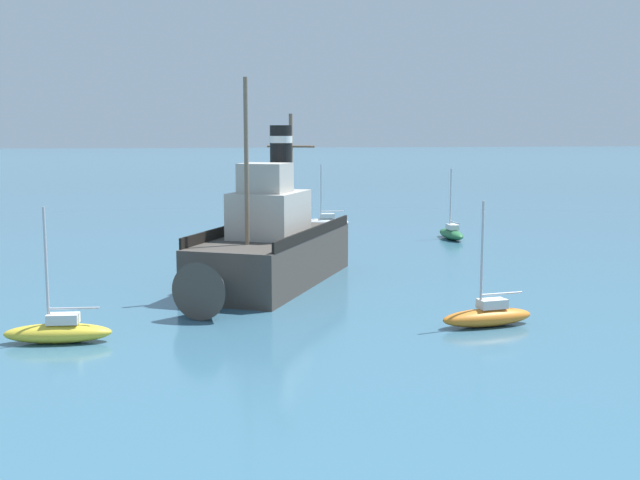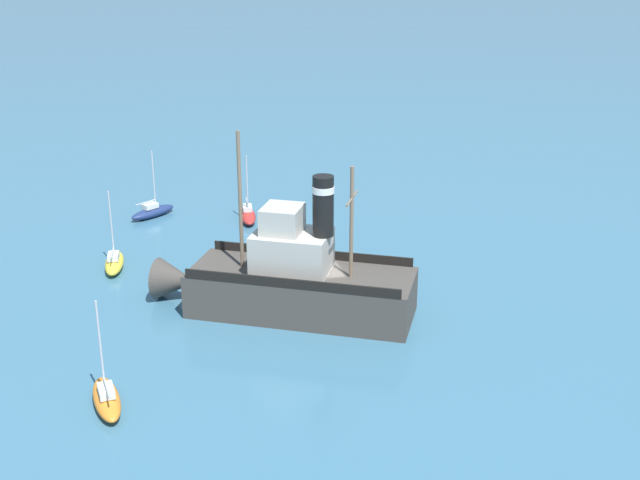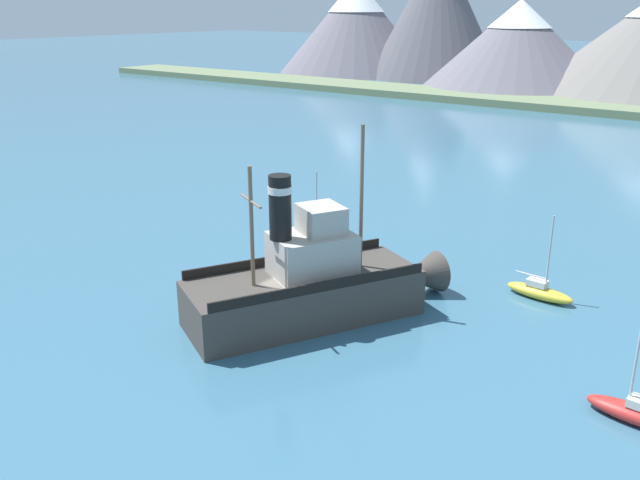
{
  "view_description": "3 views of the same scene",
  "coord_description": "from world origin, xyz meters",
  "px_view_note": "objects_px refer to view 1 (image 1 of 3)",
  "views": [
    {
      "loc": [
        3.75,
        40.05,
        7.59
      ],
      "look_at": [
        -2.44,
        1.3,
        2.17
      ],
      "focal_mm": 45.0,
      "sensor_mm": 36.0,
      "label": 1
    },
    {
      "loc": [
        -38.88,
        8.61,
        18.91
      ],
      "look_at": [
        1.66,
        -0.51,
        3.46
      ],
      "focal_mm": 45.0,
      "sensor_mm": 36.0,
      "label": 2
    },
    {
      "loc": [
        19.97,
        -23.86,
        15.47
      ],
      "look_at": [
        -1.82,
        4.49,
        3.01
      ],
      "focal_mm": 38.0,
      "sensor_mm": 36.0,
      "label": 3
    }
  ],
  "objects_px": {
    "sailboat_green": "(451,233)",
    "sailboat_orange": "(488,315)",
    "old_tugboat": "(269,248)",
    "sailboat_white": "(325,222)",
    "sailboat_yellow": "(58,331)"
  },
  "relations": [
    {
      "from": "sailboat_yellow",
      "to": "sailboat_orange",
      "type": "distance_m",
      "value": 16.09
    },
    {
      "from": "old_tugboat",
      "to": "sailboat_white",
      "type": "bearing_deg",
      "value": -106.05
    },
    {
      "from": "sailboat_orange",
      "to": "sailboat_green",
      "type": "bearing_deg",
      "value": -105.14
    },
    {
      "from": "sailboat_green",
      "to": "sailboat_orange",
      "type": "xyz_separation_m",
      "value": [
        6.56,
        24.24,
        0.0
      ]
    },
    {
      "from": "sailboat_yellow",
      "to": "sailboat_white",
      "type": "height_order",
      "value": "same"
    },
    {
      "from": "sailboat_white",
      "to": "sailboat_green",
      "type": "bearing_deg",
      "value": 132.49
    },
    {
      "from": "sailboat_white",
      "to": "sailboat_orange",
      "type": "bearing_deg",
      "value": 91.78
    },
    {
      "from": "sailboat_yellow",
      "to": "sailboat_green",
      "type": "bearing_deg",
      "value": -133.16
    },
    {
      "from": "sailboat_green",
      "to": "sailboat_orange",
      "type": "relative_size",
      "value": 1.0
    },
    {
      "from": "old_tugboat",
      "to": "sailboat_white",
      "type": "relative_size",
      "value": 2.94
    },
    {
      "from": "sailboat_orange",
      "to": "sailboat_white",
      "type": "height_order",
      "value": "same"
    },
    {
      "from": "sailboat_yellow",
      "to": "sailboat_orange",
      "type": "bearing_deg",
      "value": 179.71
    },
    {
      "from": "sailboat_green",
      "to": "sailboat_white",
      "type": "height_order",
      "value": "same"
    },
    {
      "from": "sailboat_orange",
      "to": "sailboat_yellow",
      "type": "bearing_deg",
      "value": -0.29
    },
    {
      "from": "old_tugboat",
      "to": "sailboat_green",
      "type": "xyz_separation_m",
      "value": [
        -14.17,
        -14.69,
        -1.4
      ]
    }
  ]
}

